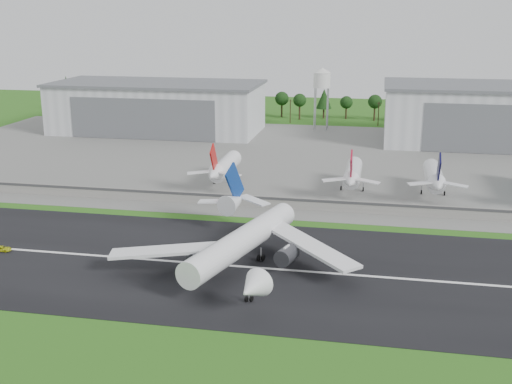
% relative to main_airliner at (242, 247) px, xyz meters
% --- Properties ---
extents(ground, '(600.00, 600.00, 0.00)m').
position_rel_main_airliner_xyz_m(ground, '(5.75, -9.58, -4.89)').
color(ground, '#235915').
rests_on(ground, ground).
extents(runway, '(320.00, 60.00, 0.10)m').
position_rel_main_airliner_xyz_m(runway, '(5.75, 0.42, -4.84)').
color(runway, black).
rests_on(runway, ground).
extents(runway_centerline, '(220.00, 1.00, 0.02)m').
position_rel_main_airliner_xyz_m(runway_centerline, '(5.75, 0.42, -4.78)').
color(runway_centerline, white).
rests_on(runway_centerline, runway).
extents(apron, '(320.00, 150.00, 0.10)m').
position_rel_main_airliner_xyz_m(apron, '(5.75, 110.42, -4.84)').
color(apron, slate).
rests_on(apron, ground).
extents(blast_fence, '(240.00, 0.61, 3.50)m').
position_rel_main_airliner_xyz_m(blast_fence, '(5.75, 45.41, -3.09)').
color(blast_fence, gray).
rests_on(blast_fence, ground).
extents(hangar_west, '(97.00, 44.00, 23.20)m').
position_rel_main_airliner_xyz_m(hangar_west, '(-74.25, 155.34, 6.74)').
color(hangar_west, silver).
rests_on(hangar_west, ground).
extents(hangar_east, '(102.00, 47.00, 25.20)m').
position_rel_main_airliner_xyz_m(hangar_east, '(80.75, 155.34, 7.73)').
color(hangar_east, silver).
rests_on(hangar_east, ground).
extents(water_tower, '(8.40, 8.40, 29.40)m').
position_rel_main_airliner_xyz_m(water_tower, '(0.75, 175.42, 19.66)').
color(water_tower, '#99999E').
rests_on(water_tower, ground).
extents(utility_poles, '(230.00, 3.00, 12.00)m').
position_rel_main_airliner_xyz_m(utility_poles, '(5.75, 190.42, -4.89)').
color(utility_poles, black).
rests_on(utility_poles, ground).
extents(treeline, '(320.00, 16.00, 22.00)m').
position_rel_main_airliner_xyz_m(treeline, '(5.75, 205.42, -4.89)').
color(treeline, black).
rests_on(treeline, ground).
extents(main_airliner, '(54.96, 58.20, 18.17)m').
position_rel_main_airliner_xyz_m(main_airliner, '(0.00, 0.00, 0.00)').
color(main_airliner, white).
rests_on(main_airliner, runway).
extents(ground_vehicle, '(4.41, 2.14, 1.21)m').
position_rel_main_airliner_xyz_m(ground_vehicle, '(-58.56, -1.13, -4.19)').
color(ground_vehicle, '#B9C016').
rests_on(ground_vehicle, runway).
extents(parked_jet_red_a, '(7.36, 31.29, 16.58)m').
position_rel_main_airliner_xyz_m(parked_jet_red_a, '(-20.88, 66.97, 1.18)').
color(parked_jet_red_a, white).
rests_on(parked_jet_red_a, ground).
extents(parked_jet_red_b, '(7.36, 31.29, 16.38)m').
position_rel_main_airliner_xyz_m(parked_jet_red_b, '(21.00, 66.93, 1.00)').
color(parked_jet_red_b, white).
rests_on(parked_jet_red_b, ground).
extents(parked_jet_navy, '(7.36, 31.29, 16.56)m').
position_rel_main_airliner_xyz_m(parked_jet_navy, '(45.98, 66.96, 1.17)').
color(parked_jet_navy, silver).
rests_on(parked_jet_navy, ground).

